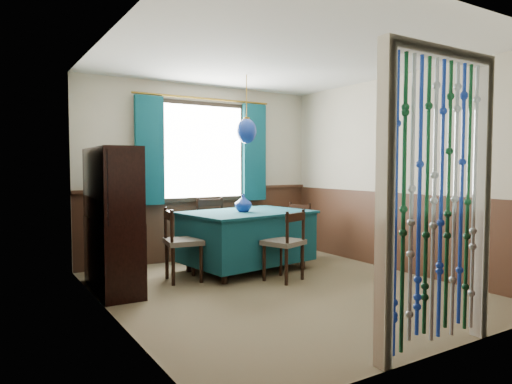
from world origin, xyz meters
TOP-DOWN VIEW (x-y plane):
  - floor at (0.00, 0.00)m, footprint 4.00×4.00m
  - ceiling at (0.00, 0.00)m, footprint 4.00×4.00m
  - wall_back at (0.00, 2.00)m, footprint 3.60×0.00m
  - wall_front at (0.00, -2.00)m, footprint 3.60×0.00m
  - wall_left at (-1.80, 0.00)m, footprint 0.00×4.00m
  - wall_right at (1.80, 0.00)m, footprint 0.00×4.00m
  - wainscot_back at (0.00, 1.99)m, footprint 3.60×0.00m
  - wainscot_front at (0.00, -1.99)m, footprint 3.60×0.00m
  - wainscot_left at (-1.79, 0.00)m, footprint 0.00×4.00m
  - wainscot_right at (1.79, 0.00)m, footprint 0.00×4.00m
  - window at (0.00, 1.95)m, footprint 1.32×0.12m
  - doorway at (0.00, -1.94)m, footprint 1.16×0.12m
  - dining_table at (0.15, 1.00)m, footprint 1.71×1.30m
  - chair_near at (0.25, 0.28)m, footprint 0.52×0.51m
  - chair_far at (0.03, 1.69)m, footprint 0.47×0.45m
  - chair_left at (-0.79, 0.92)m, footprint 0.47×0.48m
  - chair_right at (1.07, 1.19)m, footprint 0.50×0.51m
  - sideboard at (-1.58, 0.94)m, footprint 0.45×1.19m
  - pendant_lamp at (0.15, 1.00)m, footprint 0.25×0.25m
  - vase_table at (0.09, 0.98)m, footprint 0.22×0.22m
  - bowl_shelf at (-1.52, 0.75)m, footprint 0.24×0.24m
  - vase_sideboard at (-1.52, 1.25)m, footprint 0.23×0.23m

SIDE VIEW (x-z plane):
  - floor at x=0.00m, z-range 0.00..0.00m
  - chair_right at x=1.07m, z-range 0.03..0.84m
  - dining_table at x=0.15m, z-range 0.06..0.82m
  - chair_near at x=0.25m, z-range 0.03..0.86m
  - chair_left at x=-0.79m, z-range 0.03..0.88m
  - chair_far at x=0.03m, z-range 0.03..0.93m
  - wainscot_back at x=0.00m, z-range -1.30..2.30m
  - wainscot_front at x=0.00m, z-range -1.30..2.30m
  - wainscot_left at x=-1.79m, z-range -1.50..2.50m
  - wainscot_right at x=1.79m, z-range -1.50..2.50m
  - sideboard at x=-1.58m, z-range -0.22..1.32m
  - vase_table at x=0.09m, z-range 0.76..0.97m
  - vase_sideboard at x=-1.52m, z-range 0.77..0.98m
  - doorway at x=0.00m, z-range -0.04..2.14m
  - bowl_shelf at x=-1.52m, z-range 1.05..1.10m
  - wall_back at x=0.00m, z-range -0.55..3.05m
  - wall_front at x=0.00m, z-range -0.55..3.05m
  - wall_left at x=-1.80m, z-range -0.75..3.25m
  - wall_right at x=1.80m, z-range -0.75..3.25m
  - window at x=0.00m, z-range 0.84..2.26m
  - pendant_lamp at x=0.15m, z-range 1.36..2.23m
  - ceiling at x=0.00m, z-range 2.50..2.50m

